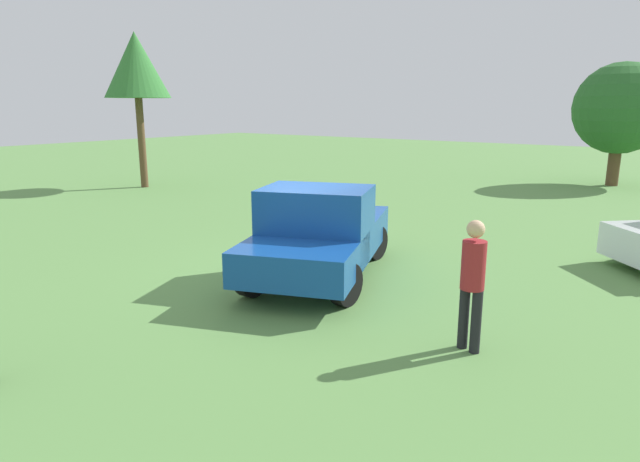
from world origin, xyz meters
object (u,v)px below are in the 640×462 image
object	(u,v)px
pickup_truck	(318,232)
person_bystander	(473,278)
tree_back_right	(621,109)
tree_far_center	(136,66)

from	to	relation	value
pickup_truck	person_bystander	xyz separation A→B (m)	(1.42, 3.55, 0.12)
tree_back_right	tree_far_center	world-z (taller)	tree_far_center
pickup_truck	tree_back_right	xyz separation A→B (m)	(-17.16, 2.69, 2.20)
pickup_truck	person_bystander	size ratio (longest dim) A/B	2.73
person_bystander	tree_back_right	size ratio (longest dim) A/B	0.37
person_bystander	tree_far_center	bearing A→B (deg)	82.19
person_bystander	pickup_truck	bearing A→B (deg)	83.62
pickup_truck	tree_far_center	world-z (taller)	tree_far_center
person_bystander	tree_back_right	world-z (taller)	tree_back_right
tree_back_right	tree_far_center	xyz separation A→B (m)	(11.60, -15.44, 1.62)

